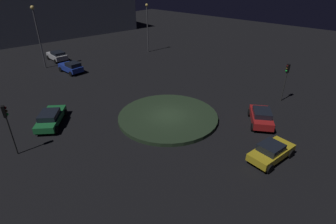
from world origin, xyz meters
The scene contains 12 objects.
ground_plane centered at (0.00, 0.00, 0.00)m, with size 115.18×115.18×0.00m, color black.
roundabout_island centered at (0.00, 0.00, 0.17)m, with size 9.73×9.73×0.35m, color #263823.
car_red centered at (-4.91, 7.31, 0.79)m, with size 4.23×3.52×1.49m.
car_green centered at (8.10, -7.52, 0.73)m, with size 4.38×4.44×1.39m.
car_silver centered at (-2.67, -25.67, 0.80)m, with size 2.40×4.24×1.51m.
car_blue centered at (-1.03, -18.87, 0.82)m, with size 2.05×3.98×1.59m.
car_yellow centered at (-0.25, 10.16, 0.75)m, with size 4.22×2.57×1.46m.
traffic_light_southeast centered at (12.15, -5.30, 3.04)m, with size 0.39×0.36×4.28m.
traffic_light_northwest centered at (-11.24, 6.93, 3.00)m, with size 0.40×0.37×4.22m.
streetlamp_south centered at (0.40, -23.68, 5.62)m, with size 0.52×0.52×8.69m.
streetlamp_southwest centered at (-15.80, -18.27, 4.97)m, with size 0.47×0.47×7.98m.
store_building centered at (-9.94, -44.23, 4.69)m, with size 41.06×19.38×9.37m.
Camera 1 is at (17.33, 14.97, 13.01)m, focal length 28.57 mm.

